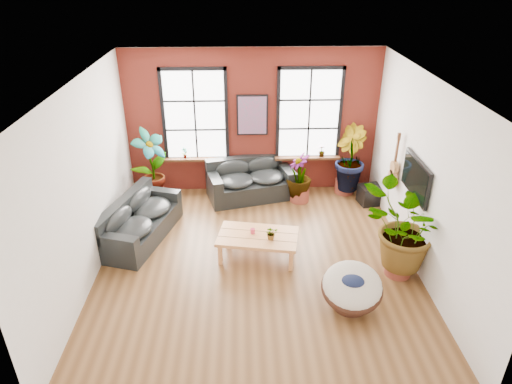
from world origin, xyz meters
TOP-DOWN VIEW (x-y plane):
  - room at (0.00, 0.15)m, footprint 6.04×6.54m
  - sofa_back at (-0.07, 2.82)m, footprint 2.22×1.47m
  - sofa_left at (-2.44, 1.02)m, footprint 1.51×2.37m
  - coffee_table at (0.02, 0.25)m, footprint 1.66×1.13m
  - papasan_chair at (1.53, -1.26)m, footprint 1.22×1.23m
  - poster at (0.00, 3.18)m, footprint 0.74×0.06m
  - tv_wall_unit at (2.93, 0.60)m, footprint 0.13×1.86m
  - media_box at (2.80, 2.34)m, footprint 0.61×0.54m
  - pot_back_left at (-2.39, 2.63)m, footprint 0.51×0.51m
  - pot_back_right at (2.29, 2.92)m, footprint 0.62×0.62m
  - pot_right_wall at (2.61, -0.40)m, footprint 0.61×0.61m
  - pot_mid at (1.12, 2.52)m, footprint 0.55×0.55m
  - floor_plant_back_left at (-2.37, 2.62)m, footprint 1.03×1.06m
  - floor_plant_back_right at (2.32, 2.89)m, footprint 0.85×0.99m
  - floor_plant_right_wall at (2.61, -0.43)m, footprint 1.88×1.79m
  - floor_plant_mid at (1.09, 2.52)m, footprint 0.65×0.65m
  - table_plant at (0.28, 0.11)m, footprint 0.26×0.24m
  - sill_plant_left at (-1.65, 3.13)m, footprint 0.17×0.17m
  - sill_plant_right at (1.70, 3.13)m, footprint 0.19×0.19m

SIDE VIEW (x-z plane):
  - pot_mid at x=1.12m, z-range 0.00..0.33m
  - pot_back_left at x=-2.39m, z-range 0.00..0.35m
  - pot_back_right at x=2.29m, z-range 0.00..0.35m
  - pot_right_wall at x=2.61m, z-range 0.00..0.35m
  - media_box at x=2.80m, z-range 0.00..0.45m
  - sofa_left at x=-2.44m, z-range -0.04..0.83m
  - papasan_chair at x=1.53m, z-range 0.01..0.78m
  - sofa_back at x=-0.07m, z-range -0.04..0.89m
  - coffee_table at x=0.02m, z-range 0.14..0.73m
  - table_plant at x=0.28m, z-range 0.49..0.75m
  - floor_plant_mid at x=1.09m, z-range 0.14..1.21m
  - floor_plant_back_right at x=2.32m, z-range 0.15..1.74m
  - floor_plant_right_wall at x=2.61m, z-range 0.16..1.79m
  - floor_plant_back_left at x=-2.37m, z-range 0.15..1.83m
  - sill_plant_left at x=-1.65m, z-range 0.90..1.17m
  - sill_plant_right at x=1.70m, z-range 0.90..1.17m
  - tv_wall_unit at x=2.93m, z-range 0.94..2.14m
  - room at x=0.00m, z-range -0.02..3.52m
  - poster at x=0.00m, z-range 1.46..2.44m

